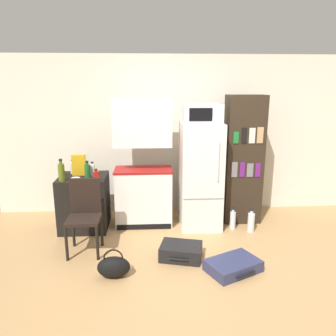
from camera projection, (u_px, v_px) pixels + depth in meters
ground_plane at (197, 271)px, 3.72m from camera, size 24.00×24.00×0.00m
wall_back at (193, 135)px, 5.36m from camera, size 6.40×0.10×2.52m
side_table at (84, 202)px, 4.78m from camera, size 0.67×0.64×0.78m
kitchen_hutch at (143, 168)px, 4.80m from camera, size 0.84×0.47×1.87m
refrigerator at (200, 175)px, 4.78m from camera, size 0.58×0.66×1.54m
microwave at (202, 113)px, 4.56m from camera, size 0.54×0.43×0.26m
bookshelf at (243, 160)px, 4.91m from camera, size 0.55×0.37×1.92m
bottle_amber_beer at (62, 171)px, 4.67m from camera, size 0.07×0.07×0.18m
bottle_ketchup_red at (96, 176)px, 4.42m from camera, size 0.08×0.08×0.17m
bottle_clear_short at (72, 168)px, 4.81m from camera, size 0.07×0.07×0.21m
bottle_milk_white at (93, 170)px, 4.66m from camera, size 0.08×0.08×0.21m
bottle_green_tall at (87, 171)px, 4.57m from camera, size 0.08×0.08×0.25m
bottle_olive_oil at (61, 172)px, 4.42m from camera, size 0.09×0.09×0.31m
bowl at (76, 179)px, 4.49m from camera, size 0.12×0.12×0.03m
cereal_box at (79, 165)px, 4.72m from camera, size 0.19×0.07×0.30m
chair at (85, 210)px, 4.08m from camera, size 0.40×0.41×0.92m
suitcase_large_flat at (181, 251)px, 3.98m from camera, size 0.56×0.46×0.17m
suitcase_small_flat at (233, 266)px, 3.70m from camera, size 0.69×0.60×0.13m
handbag at (114, 267)px, 3.57m from camera, size 0.36×0.20×0.33m
water_bottle_front at (251, 222)px, 4.69m from camera, size 0.10×0.10×0.35m
water_bottle_middle at (233, 220)px, 4.78m from camera, size 0.08×0.08×0.33m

